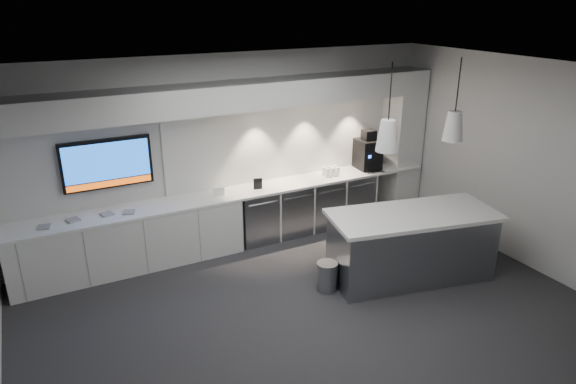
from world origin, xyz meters
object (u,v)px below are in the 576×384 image
coffee_machine (368,153)px  wall_tv (107,164)px  bin (327,276)px  island (411,245)px

coffee_machine → wall_tv: bearing=-178.0°
bin → island: bearing=-10.9°
wall_tv → coffee_machine: bearing=-3.2°
island → bin: size_ratio=6.12×
island → bin: (-1.23, 0.24, -0.30)m
bin → coffee_machine: 2.91m
coffee_machine → bin: bearing=-131.0°
island → coffee_machine: bearing=82.5°
bin → coffee_machine: size_ratio=0.58×
bin → coffee_machine: coffee_machine is taller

